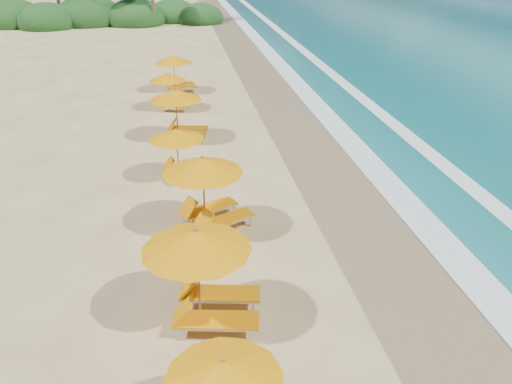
# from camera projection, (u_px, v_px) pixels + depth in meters

# --- Properties ---
(ground) EXTENTS (160.00, 160.00, 0.00)m
(ground) POSITION_uv_depth(u_px,v_px,m) (256.00, 224.00, 16.84)
(ground) COLOR #D4BA7C
(ground) RESTS_ON ground
(wet_sand) EXTENTS (4.00, 160.00, 0.01)m
(wet_sand) POSITION_uv_depth(u_px,v_px,m) (372.00, 215.00, 17.41)
(wet_sand) COLOR #7F6A4B
(wet_sand) RESTS_ON ground
(surf_foam) EXTENTS (4.00, 160.00, 0.01)m
(surf_foam) POSITION_uv_depth(u_px,v_px,m) (446.00, 208.00, 17.78)
(surf_foam) COLOR white
(surf_foam) RESTS_ON ground
(station_3) EXTENTS (3.15, 3.01, 2.63)m
(station_3) POSITION_uv_depth(u_px,v_px,m) (206.00, 270.00, 12.01)
(station_3) COLOR olive
(station_3) RESTS_ON ground
(station_4) EXTENTS (3.39, 3.38, 2.56)m
(station_4) POSITION_uv_depth(u_px,v_px,m) (209.00, 187.00, 16.09)
(station_4) COLOR olive
(station_4) RESTS_ON ground
(station_5) EXTENTS (2.65, 2.57, 2.13)m
(station_5) POSITION_uv_depth(u_px,v_px,m) (182.00, 150.00, 19.55)
(station_5) COLOR olive
(station_5) RESTS_ON ground
(station_6) EXTENTS (2.88, 2.74, 2.42)m
(station_6) POSITION_uv_depth(u_px,v_px,m) (181.00, 111.00, 23.39)
(station_6) COLOR olive
(station_6) RESTS_ON ground
(station_7) EXTENTS (2.56, 2.48, 2.05)m
(station_7) POSITION_uv_depth(u_px,v_px,m) (171.00, 89.00, 27.59)
(station_7) COLOR olive
(station_7) RESTS_ON ground
(station_8) EXTENTS (2.70, 2.58, 2.26)m
(station_8) POSITION_uv_depth(u_px,v_px,m) (177.00, 71.00, 30.83)
(station_8) COLOR olive
(station_8) RESTS_ON ground
(treeline) EXTENTS (25.80, 8.80, 9.74)m
(treeline) POSITION_uv_depth(u_px,v_px,m) (99.00, 15.00, 55.19)
(treeline) COLOR #163D14
(treeline) RESTS_ON ground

